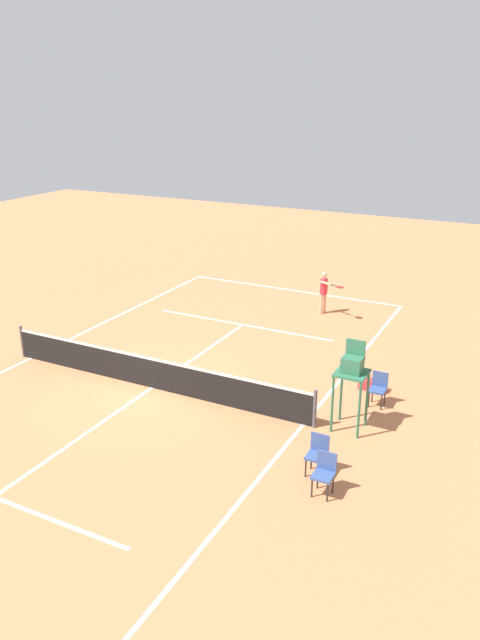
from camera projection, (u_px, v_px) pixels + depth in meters
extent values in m
plane|color=#D37A4C|center=(152.00, 388.00, 18.38)|extent=(60.00, 60.00, 0.00)
cube|color=white|center=(292.00, 290.00, 27.44)|extent=(9.60, 0.10, 0.01)
cube|color=white|center=(303.00, 424.00, 16.33)|extent=(0.10, 21.67, 0.01)
cube|color=white|center=(31.00, 358.00, 20.43)|extent=(0.10, 21.67, 0.01)
cube|color=white|center=(243.00, 325.00, 23.37)|extent=(7.20, 0.10, 0.01)
cube|color=white|center=(152.00, 388.00, 18.38)|extent=(0.10, 11.92, 0.01)
cylinder|color=#4C4C51|center=(315.00, 409.00, 16.02)|extent=(0.10, 0.10, 1.07)
cylinder|color=#4C4C51|center=(22.00, 341.00, 20.38)|extent=(0.10, 0.10, 1.07)
cube|color=black|center=(151.00, 374.00, 18.23)|extent=(10.20, 0.03, 0.91)
cube|color=white|center=(150.00, 359.00, 18.06)|extent=(10.20, 0.04, 0.06)
cylinder|color=#D8A884|center=(325.00, 303.00, 24.53)|extent=(0.12, 0.12, 0.79)
cylinder|color=#D8A884|center=(321.00, 304.00, 24.41)|extent=(0.12, 0.12, 0.79)
cylinder|color=red|center=(324.00, 287.00, 24.23)|extent=(0.28, 0.28, 0.62)
sphere|color=#D8A884|center=(324.00, 275.00, 24.06)|extent=(0.22, 0.22, 0.22)
cylinder|color=#D8A884|center=(327.00, 285.00, 24.33)|extent=(0.09, 0.09, 0.55)
cylinder|color=#D8A884|center=(326.00, 283.00, 23.84)|extent=(0.54, 0.29, 0.09)
cylinder|color=black|center=(334.00, 286.00, 23.56)|extent=(0.25, 0.13, 0.04)
ellipsoid|color=red|center=(340.00, 287.00, 23.35)|extent=(0.40, 0.38, 0.04)
sphere|color=#CCE033|center=(323.00, 332.00, 22.55)|extent=(0.07, 0.07, 0.07)
cylinder|color=#2D6B4C|center=(359.00, 410.00, 15.45)|extent=(0.07, 0.07, 1.55)
cylinder|color=#2D6B4C|center=(332.00, 404.00, 15.75)|extent=(0.07, 0.07, 1.55)
cylinder|color=#2D6B4C|center=(367.00, 399.00, 16.03)|extent=(0.07, 0.07, 1.55)
cylinder|color=#2D6B4C|center=(341.00, 393.00, 16.33)|extent=(0.07, 0.07, 1.55)
cube|color=#2D6B4C|center=(352.00, 373.00, 15.61)|extent=(0.80, 0.80, 0.06)
cube|color=#2D6B4C|center=(352.00, 365.00, 15.53)|extent=(0.50, 0.44, 0.40)
cube|color=#2D6B4C|center=(356.00, 349.00, 15.58)|extent=(0.50, 0.06, 0.50)
cylinder|color=#262626|center=(320.00, 472.00, 13.90)|extent=(0.04, 0.04, 0.45)
cylinder|color=#262626|center=(306.00, 468.00, 14.05)|extent=(0.04, 0.04, 0.45)
cylinder|color=#262626|center=(326.00, 464.00, 14.19)|extent=(0.04, 0.04, 0.45)
cylinder|color=#262626|center=(311.00, 460.00, 14.34)|extent=(0.04, 0.04, 0.45)
cube|color=#38518C|center=(316.00, 456.00, 14.03)|extent=(0.44, 0.44, 0.06)
cube|color=#38518C|center=(320.00, 442.00, 14.13)|extent=(0.44, 0.04, 0.44)
cylinder|color=#262626|center=(381.00, 402.00, 17.02)|extent=(0.04, 0.04, 0.45)
cylinder|color=#262626|center=(369.00, 400.00, 17.17)|extent=(0.04, 0.04, 0.45)
cylinder|color=#262626|center=(385.00, 397.00, 17.32)|extent=(0.04, 0.04, 0.45)
cylinder|color=#262626|center=(372.00, 395.00, 17.47)|extent=(0.04, 0.04, 0.45)
cube|color=#38518C|center=(377.00, 390.00, 17.16)|extent=(0.44, 0.44, 0.06)
cube|color=#38518C|center=(380.00, 379.00, 17.25)|extent=(0.44, 0.04, 0.44)
cylinder|color=#262626|center=(327.00, 493.00, 13.19)|extent=(0.04, 0.04, 0.45)
cylinder|color=#262626|center=(312.00, 488.00, 13.34)|extent=(0.04, 0.04, 0.45)
cylinder|color=#262626|center=(333.00, 484.00, 13.48)|extent=(0.04, 0.04, 0.45)
cylinder|color=#262626|center=(318.00, 479.00, 13.63)|extent=(0.04, 0.04, 0.45)
cube|color=#38518C|center=(323.00, 476.00, 13.32)|extent=(0.44, 0.44, 0.06)
cube|color=#38518C|center=(327.00, 461.00, 13.42)|extent=(0.44, 0.04, 0.44)
cube|color=red|center=(372.00, 385.00, 18.20)|extent=(0.76, 0.32, 0.30)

